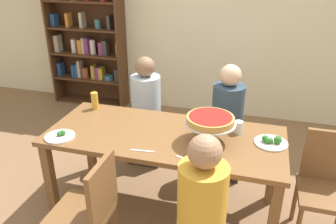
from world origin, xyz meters
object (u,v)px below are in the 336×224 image
Objects in this scene: diner_far_left at (147,118)px; salad_plate_near_diner at (271,142)px; chair_head_east at (326,183)px; cutlery_knife_near at (187,160)px; chair_near_left at (90,209)px; cutlery_fork_near at (142,151)px; bookshelf at (86,29)px; deep_dish_pizza_stand at (210,121)px; water_glass_clear_near at (238,127)px; diner_far_right at (226,129)px; beer_glass_amber_tall at (95,101)px; salad_plate_far_diner at (60,136)px; dining_table at (165,144)px.

salad_plate_near_diner is (1.23, -0.65, 0.27)m from diner_far_left.
chair_head_east reaches higher than cutlery_knife_near.
cutlery_knife_near is (0.67, -1.04, 0.25)m from diner_far_left.
chair_near_left is 4.83× the size of cutlery_fork_near.
chair_near_left is 3.46× the size of salad_plate_near_diner.
bookshelf is at bearing 119.08° from cutlery_fork_near.
diner_far_left is 1.26m from cutlery_knife_near.
water_glass_clear_near is at bearing 44.21° from deep_dish_pizza_stand.
bookshelf is 1.92× the size of diner_far_right.
deep_dish_pizza_stand is at bearing 46.49° from diner_far_left.
beer_glass_amber_tall is 1.19m from cutlery_knife_near.
deep_dish_pizza_stand is at bearing 25.38° from cutlery_fork_near.
diner_far_right is at bearing 105.34° from water_glass_clear_near.
beer_glass_amber_tall reaches higher than salad_plate_far_diner.
beer_glass_amber_tall is at bearing -71.55° from diner_far_right.
cutlery_knife_near is at bearing 32.92° from diner_far_left.
salad_plate_near_diner is 1.60m from beer_glass_amber_tall.
chair_head_east is (1.58, 0.74, 0.00)m from chair_near_left.
salad_plate_near_diner is at bearing 15.33° from cutlery_fork_near.
deep_dish_pizza_stand is 0.55m from cutlery_fork_near.
salad_plate_near_diner is (-0.43, 0.03, 0.27)m from chair_head_east.
bookshelf reaches higher than cutlery_knife_near.
salad_plate_far_diner is at bearing -67.06° from bookshelf.
beer_glass_amber_tall is (-0.35, -0.42, 0.33)m from diner_far_left.
chair_head_east is (1.25, 0.04, -0.17)m from dining_table.
dining_table is 1.64× the size of diner_far_right.
deep_dish_pizza_stand reaches higher than cutlery_knife_near.
chair_near_left reaches higher than salad_plate_near_diner.
deep_dish_pizza_stand is 1.17m from beer_glass_amber_tall.
deep_dish_pizza_stand is 1.55× the size of salad_plate_near_diner.
cutlery_fork_near is at bearing -27.19° from diner_far_right.
dining_table is 10.51× the size of cutlery_knife_near.
diner_far_right is at bearing 85.07° from deep_dish_pizza_stand.
water_glass_clear_near is (-0.26, 0.11, 0.03)m from salad_plate_near_diner.
chair_near_left is 1.00× the size of chair_head_east.
bookshelf reaches higher than cutlery_fork_near.
diner_far_right is at bearing 122.64° from salad_plate_near_diner.
chair_near_left is (-0.32, -0.70, -0.17)m from dining_table.
diner_far_right is 1.05m from chair_head_east.
deep_dish_pizza_stand is 0.36m from cutlery_knife_near.
deep_dish_pizza_stand is 1.67× the size of salad_plate_far_diner.
diner_far_left is 1.09m from cutlery_fork_near.
dining_table is 2.17× the size of chair_head_east.
cutlery_fork_near is 0.34m from cutlery_knife_near.
dining_table is at bearing -21.25° from beer_glass_amber_tall.
diner_far_left is at bearing 151.06° from water_glass_clear_near.
deep_dish_pizza_stand is at bearing -45.10° from chair_near_left.
salad_plate_near_diner is at bearing -23.03° from water_glass_clear_near.
salad_plate_near_diner is 1.40× the size of cutlery_fork_near.
beer_glass_amber_tall is at bearing -7.11° from chair_head_east.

